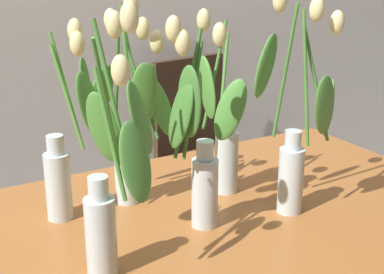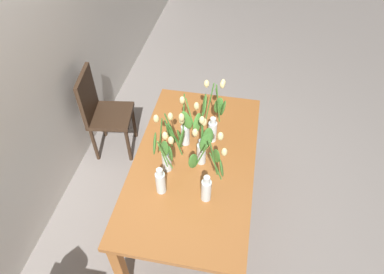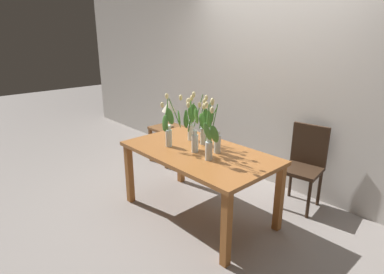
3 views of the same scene
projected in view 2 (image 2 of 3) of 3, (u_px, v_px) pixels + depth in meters
The scene contains 10 objects.
ground_plane at pixel (194, 213), 3.09m from camera, with size 18.00×18.00×0.00m, color gray.
room_wall_rear at pixel (4, 74), 2.29m from camera, with size 9.00×0.10×2.70m, color beige.
dining_table at pixel (194, 168), 2.63m from camera, with size 1.60×0.90×0.74m.
tulip_vase_0 at pixel (203, 148), 2.40m from camera, with size 0.14×0.13×0.54m.
tulip_vase_1 at pixel (169, 147), 2.35m from camera, with size 0.23×0.22×0.59m.
tulip_vase_2 at pixel (187, 129), 2.54m from camera, with size 0.15×0.17×0.53m.
tulip_vase_3 at pixel (163, 172), 2.25m from camera, with size 0.16×0.13×0.52m.
tulip_vase_4 at pixel (208, 176), 2.19m from camera, with size 0.17×0.25×0.59m.
tulip_vase_5 at pixel (214, 119), 2.56m from camera, with size 0.24×0.18×0.59m.
dining_chair at pixel (101, 110), 3.29m from camera, with size 0.45×0.45×0.93m.
Camera 2 is at (-1.63, -0.29, 2.70)m, focal length 31.94 mm.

